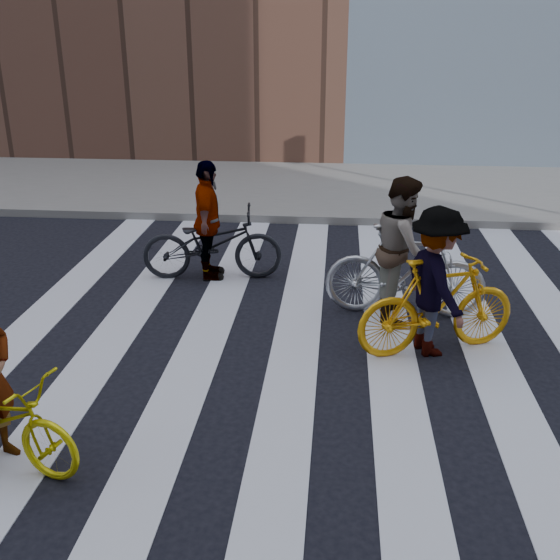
# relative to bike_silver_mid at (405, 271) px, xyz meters

# --- Properties ---
(ground) EXTENTS (100.00, 100.00, 0.00)m
(ground) POSITION_rel_bike_silver_mid_xyz_m (-0.76, -1.07, -0.60)
(ground) COLOR black
(ground) RESTS_ON ground
(sidewalk_far) EXTENTS (100.00, 5.00, 0.15)m
(sidewalk_far) POSITION_rel_bike_silver_mid_xyz_m (-0.76, 6.43, -0.53)
(sidewalk_far) COLOR gray
(sidewalk_far) RESTS_ON ground
(zebra_crosswalk) EXTENTS (8.25, 10.00, 0.01)m
(zebra_crosswalk) POSITION_rel_bike_silver_mid_xyz_m (-0.76, -1.07, -0.60)
(zebra_crosswalk) COLOR silver
(zebra_crosswalk) RESTS_ON ground
(bike_silver_mid) EXTENTS (2.05, 0.71, 1.21)m
(bike_silver_mid) POSITION_rel_bike_silver_mid_xyz_m (0.00, 0.00, 0.00)
(bike_silver_mid) COLOR #A6A9B0
(bike_silver_mid) RESTS_ON ground
(bike_yellow_right) EXTENTS (1.97, 1.15, 1.14)m
(bike_yellow_right) POSITION_rel_bike_silver_mid_xyz_m (0.28, -0.98, -0.03)
(bike_yellow_right) COLOR #F4A10D
(bike_yellow_right) RESTS_ON ground
(bike_dark_rear) EXTENTS (2.09, 0.94, 1.06)m
(bike_dark_rear) POSITION_rel_bike_silver_mid_xyz_m (-2.67, 1.08, -0.07)
(bike_dark_rear) COLOR black
(bike_dark_rear) RESTS_ON ground
(rider_mid) EXTENTS (0.75, 0.93, 1.81)m
(rider_mid) POSITION_rel_bike_silver_mid_xyz_m (-0.05, 0.00, 0.30)
(rider_mid) COLOR slate
(rider_mid) RESTS_ON ground
(rider_right) EXTENTS (0.97, 1.25, 1.70)m
(rider_right) POSITION_rel_bike_silver_mid_xyz_m (0.23, -0.98, 0.25)
(rider_right) COLOR slate
(rider_right) RESTS_ON ground
(rider_rear) EXTENTS (0.54, 1.06, 1.74)m
(rider_rear) POSITION_rel_bike_silver_mid_xyz_m (-2.72, 1.08, 0.27)
(rider_rear) COLOR slate
(rider_rear) RESTS_ON ground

